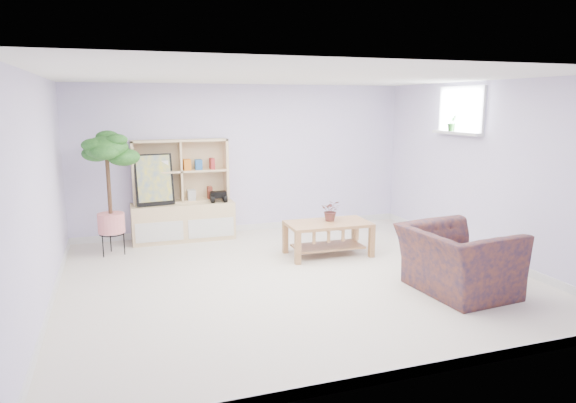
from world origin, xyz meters
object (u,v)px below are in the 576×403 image
object	(u,v)px
storage_unit	(182,191)
floor_tree	(109,194)
coffee_table	(328,239)
armchair	(458,256)

from	to	relation	value
storage_unit	floor_tree	world-z (taller)	floor_tree
floor_tree	coffee_table	bearing A→B (deg)	-19.12
storage_unit	armchair	bearing A→B (deg)	-51.47
armchair	floor_tree	bearing A→B (deg)	48.06
storage_unit	floor_tree	size ratio (longest dim) A/B	0.90
coffee_table	floor_tree	size ratio (longest dim) A/B	0.66
coffee_table	armchair	bearing A→B (deg)	-64.68
storage_unit	floor_tree	distance (m)	1.17
coffee_table	floor_tree	xyz separation A→B (m)	(-2.86, 0.99, 0.63)
coffee_table	storage_unit	bearing A→B (deg)	141.56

